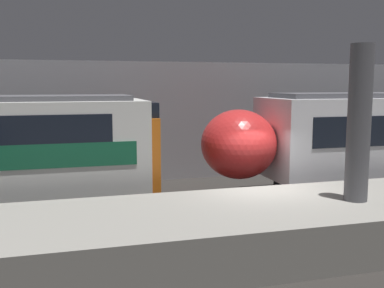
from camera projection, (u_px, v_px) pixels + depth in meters
The scene contains 4 objects.
ground_plane at pixel (259, 224), 12.31m from camera, with size 120.00×120.00×0.00m, color #282623.
platform at pixel (290, 225), 10.54m from camera, with size 40.00×3.56×1.07m.
station_rear_barrier at pixel (194, 121), 18.12m from camera, with size 50.00×0.15×4.68m.
support_pillar_near at pixel (359, 124), 10.45m from camera, with size 0.54×0.54×3.67m.
Camera 1 is at (-4.99, -10.97, 3.83)m, focal length 42.00 mm.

